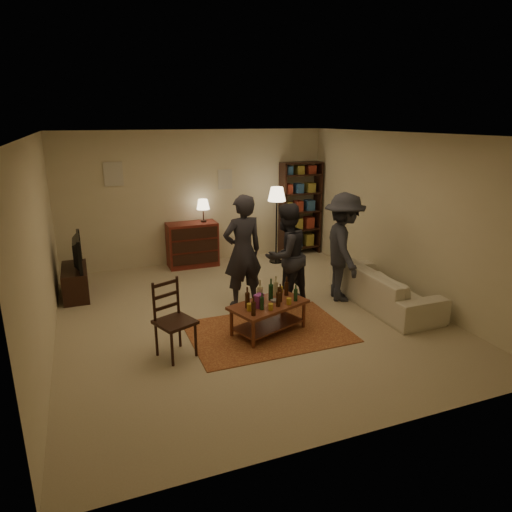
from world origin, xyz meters
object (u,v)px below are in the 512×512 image
tv_stand (75,274)px  bookshelf (300,208)px  floor_lamp (277,199)px  person_by_sofa (343,247)px  dresser (193,243)px  dining_chair (172,316)px  sofa (384,287)px  person_left (243,251)px  person_right (286,255)px  coffee_table (268,306)px

tv_stand → bookshelf: bookshelf is taller
floor_lamp → bookshelf: bearing=30.6°
person_by_sofa → tv_stand: bearing=84.5°
dresser → dining_chair: bearing=-107.4°
dresser → floor_lamp: (1.68, -0.38, 0.86)m
dresser → sofa: bearing=-52.5°
person_left → tv_stand: bearing=-35.3°
tv_stand → person_left: 2.92m
tv_stand → sofa: 5.14m
bookshelf → person_by_sofa: 2.76m
bookshelf → person_left: 3.21m
tv_stand → floor_lamp: bearing=7.7°
bookshelf → sofa: bookshelf is taller
tv_stand → person_by_sofa: (4.14, -1.72, 0.51)m
tv_stand → dresser: size_ratio=0.78×
person_left → person_right: bearing=155.0°
coffee_table → bookshelf: (2.17, 3.43, 0.64)m
dresser → person_right: 2.70m
person_left → person_right: size_ratio=1.09×
dining_chair → person_left: (1.37, 1.21, 0.37)m
dining_chair → floor_lamp: bearing=25.6°
tv_stand → person_left: bearing=-28.8°
dining_chair → person_by_sofa: size_ratio=0.56×
dresser → person_right: size_ratio=0.82×
floor_lamp → person_right: (-0.76, -2.14, -0.50)m
dresser → floor_lamp: bearing=-12.8°
person_by_sofa → person_left: bearing=95.4°
person_right → bookshelf: bearing=-141.5°
sofa → person_left: (-2.12, 0.81, 0.60)m
dining_chair → bookshelf: bookshelf is taller
coffee_table → dresser: bearing=94.6°
tv_stand → coffee_table: bearing=-44.2°
dining_chair → sofa: size_ratio=0.48×
tv_stand → bookshelf: bearing=11.8°
sofa → person_left: bearing=69.1°
floor_lamp → dresser: bearing=167.2°
dining_chair → person_left: bearing=18.7°
floor_lamp → dining_chair: bearing=-131.7°
sofa → person_right: size_ratio=1.25×
coffee_table → sofa: bearing=6.7°
dresser → coffee_table: bearing=-85.4°
coffee_table → person_left: person_left is taller
dining_chair → bookshelf: (3.54, 3.57, 0.50)m
person_left → person_right: (0.65, -0.22, -0.07)m
dining_chair → person_by_sofa: (2.99, 0.87, 0.36)m
bookshelf → person_by_sofa: (-0.55, -2.70, -0.14)m
floor_lamp → sofa: 3.01m
bookshelf → person_right: bookshelf is taller
coffee_table → person_by_sofa: bearing=24.1°
dining_chair → tv_stand: (-1.15, 2.59, -0.14)m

